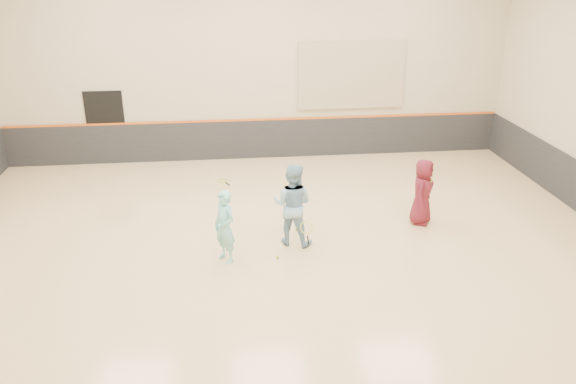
{
  "coord_description": "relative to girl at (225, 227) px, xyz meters",
  "views": [
    {
      "loc": [
        -0.96,
        -10.5,
        5.75
      ],
      "look_at": [
        0.27,
        0.4,
        1.15
      ],
      "focal_mm": 35.0,
      "sensor_mm": 36.0,
      "label": 1
    }
  ],
  "objects": [
    {
      "name": "wainscot_back",
      "position": [
        1.09,
        6.31,
        -0.16
      ],
      "size": [
        14.9,
        0.04,
        1.2
      ],
      "primitive_type": "cube",
      "color": "#232326",
      "rests_on": "floor"
    },
    {
      "name": "doorway",
      "position": [
        -3.41,
        6.32,
        0.34
      ],
      "size": [
        1.1,
        0.05,
        2.2
      ],
      "primitive_type": "cube",
      "color": "black",
      "rests_on": "floor"
    },
    {
      "name": "acoustic_panel",
      "position": [
        3.89,
        6.29,
        1.74
      ],
      "size": [
        3.2,
        0.08,
        2.0
      ],
      "primitive_type": "cube",
      "color": "tan",
      "rests_on": "wall_back"
    },
    {
      "name": "spare_racket",
      "position": [
        -0.05,
        4.44,
        -0.74
      ],
      "size": [
        0.66,
        0.66,
        0.04
      ],
      "primitive_type": null,
      "color": "#A5CB2C",
      "rests_on": "floor"
    },
    {
      "name": "ball_beside_spare",
      "position": [
        1.61,
        1.16,
        -0.73
      ],
      "size": [
        0.07,
        0.07,
        0.07
      ],
      "primitive_type": "sphere",
      "color": "#C6D631",
      "rests_on": "floor"
    },
    {
      "name": "ball_under_racket",
      "position": [
        1.05,
        -0.05,
        -0.73
      ],
      "size": [
        0.07,
        0.07,
        0.07
      ],
      "primitive_type": "sphere",
      "color": "gold",
      "rests_on": "floor"
    },
    {
      "name": "instructor",
      "position": [
        1.44,
        0.62,
        0.15
      ],
      "size": [
        1.08,
        0.97,
        1.81
      ],
      "primitive_type": "imported",
      "rotation": [
        0.0,
        0.0,
        2.75
      ],
      "color": "#84B0CC",
      "rests_on": "floor"
    },
    {
      "name": "ball_in_hand",
      "position": [
        4.67,
        1.23,
        0.28
      ],
      "size": [
        0.07,
        0.07,
        0.07
      ],
      "primitive_type": "sphere",
      "color": "#C2E234",
      "rests_on": "young_man"
    },
    {
      "name": "accent_stripe",
      "position": [
        1.09,
        6.3,
        0.46
      ],
      "size": [
        14.9,
        0.03,
        0.06
      ],
      "primitive_type": "cube",
      "color": "#D85914",
      "rests_on": "wall_back"
    },
    {
      "name": "held_racket",
      "position": [
        1.7,
        0.29,
        -0.25
      ],
      "size": [
        0.37,
        0.37,
        0.53
      ],
      "primitive_type": null,
      "color": "gold",
      "rests_on": "instructor"
    },
    {
      "name": "girl",
      "position": [
        0.0,
        0.0,
        0.0
      ],
      "size": [
        0.63,
        0.66,
        1.52
      ],
      "primitive_type": "imported",
      "rotation": [
        0.0,
        0.0,
        -0.92
      ],
      "color": "#7CD7D5",
      "rests_on": "floor"
    },
    {
      "name": "room",
      "position": [
        1.09,
        0.34,
        0.05
      ],
      "size": [
        15.04,
        12.04,
        6.22
      ],
      "color": "tan",
      "rests_on": "ground"
    },
    {
      "name": "young_man",
      "position": [
        4.53,
        1.29,
        0.02
      ],
      "size": [
        0.81,
        0.91,
        1.56
      ],
      "primitive_type": "imported",
      "rotation": [
        0.0,
        0.0,
        1.06
      ],
      "color": "maroon",
      "rests_on": "floor"
    }
  ]
}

